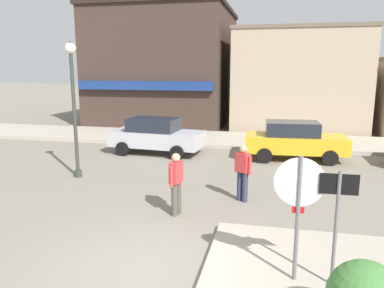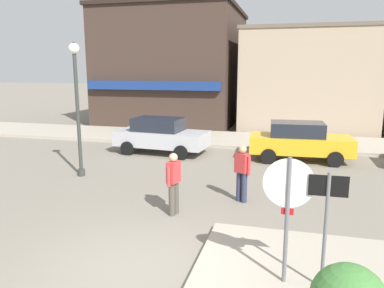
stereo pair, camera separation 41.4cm
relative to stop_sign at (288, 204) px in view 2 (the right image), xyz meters
The scene contains 11 objects.
ground_plane 3.11m from the stop_sign, behind, with size 160.00×160.00×0.00m, color gray.
kerb_far 13.29m from the stop_sign, 101.87° to the left, with size 80.00×4.00×0.15m, color #A89E8C.
stop_sign is the anchor object (origin of this frame).
one_way_sign 0.63m from the stop_sign, ahead, with size 0.60×0.06×2.10m.
lamp_post 8.83m from the stop_sign, 143.02° to the left, with size 0.36×0.36×4.54m.
parked_car_nearest 10.82m from the stop_sign, 120.32° to the left, with size 4.14×2.16×1.56m.
parked_car_second 9.54m from the stop_sign, 87.62° to the left, with size 4.09×2.05×1.56m.
pedestrian_crossing_near 4.31m from the stop_sign, 106.86° to the left, with size 0.52×0.38×1.61m.
pedestrian_crossing_far 3.93m from the stop_sign, 135.95° to the left, with size 0.31×0.55×1.61m.
building_corner_shop 21.17m from the stop_sign, 112.03° to the left, with size 8.83×9.68×7.59m.
building_storefront_left_near 18.26m from the stop_sign, 87.28° to the left, with size 7.82×5.83×6.01m.
Camera 2 is at (2.67, -5.88, 3.67)m, focal length 35.00 mm.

